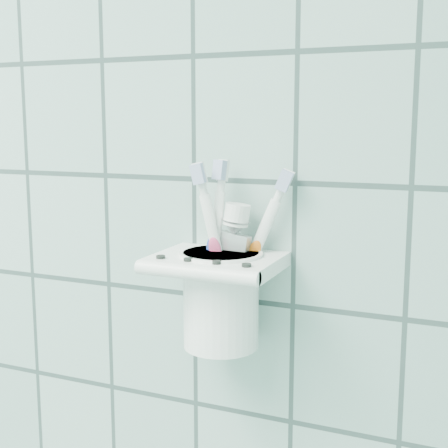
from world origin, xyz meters
name	(u,v)px	position (x,y,z in m)	size (l,w,h in m)	color
holder_bracket	(217,264)	(0.64, 1.15, 1.30)	(0.13, 0.11, 0.04)	white
cup	(221,296)	(0.64, 1.16, 1.27)	(0.09, 0.09, 0.10)	white
toothbrush_pink	(236,248)	(0.65, 1.17, 1.32)	(0.05, 0.02, 0.19)	white
toothbrush_blue	(205,249)	(0.62, 1.15, 1.32)	(0.02, 0.03, 0.19)	white
toothbrush_orange	(220,245)	(0.63, 1.17, 1.32)	(0.07, 0.03, 0.19)	white
toothpaste_tube	(220,259)	(0.63, 1.17, 1.30)	(0.05, 0.03, 0.15)	silver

